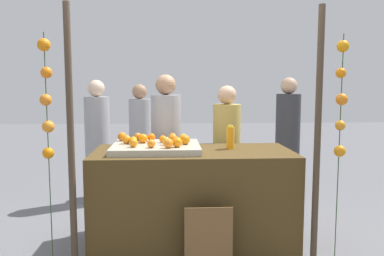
{
  "coord_description": "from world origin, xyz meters",
  "views": [
    {
      "loc": [
        -0.22,
        -3.72,
        1.57
      ],
      "look_at": [
        0.0,
        0.15,
        1.14
      ],
      "focal_mm": 37.02,
      "sensor_mm": 36.0,
      "label": 1
    }
  ],
  "objects_px": {
    "orange_1": "(163,139)",
    "vendor_right": "(226,159)",
    "orange_0": "(151,137)",
    "juice_bottle": "(230,138)",
    "stall_counter": "(193,198)",
    "vendor_left": "(166,154)",
    "chalkboard_sign": "(209,241)"
  },
  "relations": [
    {
      "from": "vendor_right",
      "to": "vendor_left",
      "type": "bearing_deg",
      "value": 179.21
    },
    {
      "from": "orange_1",
      "to": "vendor_right",
      "type": "bearing_deg",
      "value": 37.77
    },
    {
      "from": "orange_0",
      "to": "vendor_left",
      "type": "height_order",
      "value": "vendor_left"
    },
    {
      "from": "stall_counter",
      "to": "vendor_right",
      "type": "height_order",
      "value": "vendor_right"
    },
    {
      "from": "stall_counter",
      "to": "chalkboard_sign",
      "type": "height_order",
      "value": "stall_counter"
    },
    {
      "from": "orange_1",
      "to": "juice_bottle",
      "type": "xyz_separation_m",
      "value": [
        0.66,
        -0.04,
        0.01
      ]
    },
    {
      "from": "chalkboard_sign",
      "to": "vendor_right",
      "type": "height_order",
      "value": "vendor_right"
    },
    {
      "from": "stall_counter",
      "to": "juice_bottle",
      "type": "xyz_separation_m",
      "value": [
        0.37,
        0.08,
        0.58
      ]
    },
    {
      "from": "orange_0",
      "to": "chalkboard_sign",
      "type": "distance_m",
      "value": 1.22
    },
    {
      "from": "vendor_right",
      "to": "stall_counter",
      "type": "bearing_deg",
      "value": -122.03
    },
    {
      "from": "orange_0",
      "to": "juice_bottle",
      "type": "height_order",
      "value": "juice_bottle"
    },
    {
      "from": "vendor_left",
      "to": "vendor_right",
      "type": "distance_m",
      "value": 0.69
    },
    {
      "from": "chalkboard_sign",
      "to": "vendor_left",
      "type": "height_order",
      "value": "vendor_left"
    },
    {
      "from": "orange_0",
      "to": "juice_bottle",
      "type": "relative_size",
      "value": 0.33
    },
    {
      "from": "stall_counter",
      "to": "orange_1",
      "type": "xyz_separation_m",
      "value": [
        -0.29,
        0.13,
        0.56
      ]
    },
    {
      "from": "juice_bottle",
      "to": "vendor_right",
      "type": "height_order",
      "value": "vendor_right"
    },
    {
      "from": "vendor_left",
      "to": "vendor_right",
      "type": "height_order",
      "value": "vendor_left"
    },
    {
      "from": "orange_0",
      "to": "vendor_left",
      "type": "xyz_separation_m",
      "value": [
        0.14,
        0.45,
        -0.26
      ]
    },
    {
      "from": "vendor_left",
      "to": "stall_counter",
      "type": "bearing_deg",
      "value": -69.09
    },
    {
      "from": "orange_1",
      "to": "chalkboard_sign",
      "type": "bearing_deg",
      "value": -61.7
    },
    {
      "from": "vendor_left",
      "to": "vendor_right",
      "type": "relative_size",
      "value": 1.08
    },
    {
      "from": "orange_1",
      "to": "chalkboard_sign",
      "type": "distance_m",
      "value": 1.11
    },
    {
      "from": "orange_0",
      "to": "juice_bottle",
      "type": "xyz_separation_m",
      "value": [
        0.78,
        -0.15,
        0.01
      ]
    },
    {
      "from": "chalkboard_sign",
      "to": "orange_1",
      "type": "bearing_deg",
      "value": 118.3
    },
    {
      "from": "juice_bottle",
      "to": "vendor_left",
      "type": "relative_size",
      "value": 0.14
    },
    {
      "from": "chalkboard_sign",
      "to": "stall_counter",
      "type": "bearing_deg",
      "value": 99.25
    },
    {
      "from": "juice_bottle",
      "to": "vendor_right",
      "type": "bearing_deg",
      "value": 85.2
    },
    {
      "from": "orange_0",
      "to": "vendor_left",
      "type": "bearing_deg",
      "value": 72.44
    },
    {
      "from": "stall_counter",
      "to": "juice_bottle",
      "type": "bearing_deg",
      "value": 12.54
    },
    {
      "from": "chalkboard_sign",
      "to": "vendor_left",
      "type": "xyz_separation_m",
      "value": [
        -0.36,
        1.27,
        0.5
      ]
    },
    {
      "from": "chalkboard_sign",
      "to": "vendor_right",
      "type": "bearing_deg",
      "value": 75.43
    },
    {
      "from": "orange_1",
      "to": "vendor_left",
      "type": "relative_size",
      "value": 0.04
    }
  ]
}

